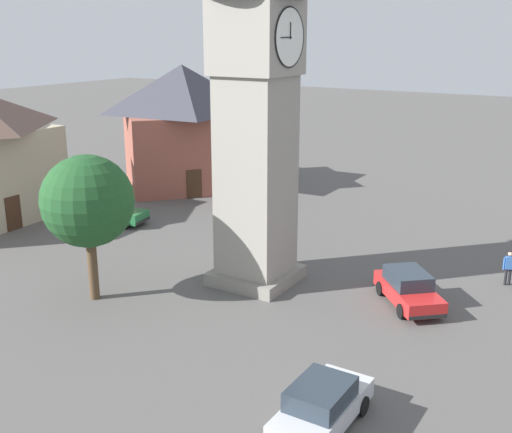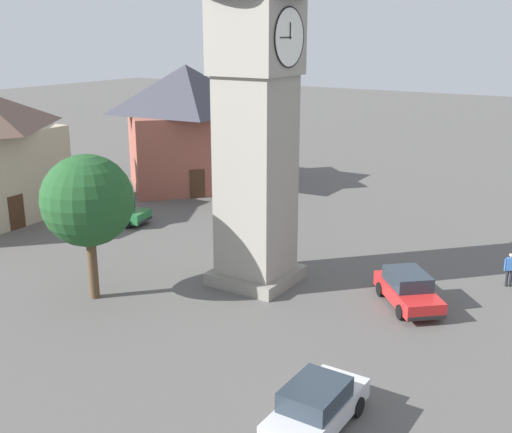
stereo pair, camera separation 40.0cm
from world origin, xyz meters
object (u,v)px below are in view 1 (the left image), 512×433
object	(u,v)px
clock_tower	(256,55)
tree	(88,202)
car_blue_kerb	(408,288)
pedestrian	(509,265)
car_red_corner	(113,212)
building_shop_left	(183,125)
car_silver_kerb	(322,405)

from	to	relation	value
clock_tower	tree	world-z (taller)	clock_tower
car_blue_kerb	pedestrian	xyz separation A→B (m)	(-4.65, 3.34, 0.25)
car_blue_kerb	tree	distance (m)	14.51
car_red_corner	tree	size ratio (longest dim) A/B	0.66
car_blue_kerb	building_shop_left	xyz separation A→B (m)	(-12.52, -21.98, 3.97)
car_blue_kerb	building_shop_left	size ratio (longest dim) A/B	0.35
car_red_corner	building_shop_left	world-z (taller)	building_shop_left
clock_tower	car_silver_kerb	bearing A→B (deg)	41.13
car_silver_kerb	clock_tower	bearing A→B (deg)	-138.87
car_red_corner	tree	distance (m)	12.22
clock_tower	car_blue_kerb	size ratio (longest dim) A/B	4.33
clock_tower	car_blue_kerb	bearing A→B (deg)	99.38
building_shop_left	pedestrian	bearing A→B (deg)	72.72
pedestrian	tree	size ratio (longest dim) A/B	0.26
tree	car_red_corner	bearing A→B (deg)	-140.46
car_silver_kerb	building_shop_left	world-z (taller)	building_shop_left
clock_tower	building_shop_left	world-z (taller)	clock_tower
car_red_corner	pedestrian	world-z (taller)	pedestrian
car_red_corner	building_shop_left	xyz separation A→B (m)	(-10.28, -2.29, 3.97)
car_blue_kerb	car_silver_kerb	size ratio (longest dim) A/B	1.02
car_silver_kerb	car_red_corner	bearing A→B (deg)	-121.23
clock_tower	building_shop_left	xyz separation A→B (m)	(-13.70, -14.85, -5.87)
car_silver_kerb	building_shop_left	xyz separation A→B (m)	(-22.61, -22.63, 3.97)
car_red_corner	tree	xyz separation A→B (m)	(8.96, 7.40, 3.77)
tree	building_shop_left	bearing A→B (deg)	-153.28
car_blue_kerb	car_silver_kerb	world-z (taller)	same
car_blue_kerb	pedestrian	bearing A→B (deg)	144.35
clock_tower	building_shop_left	bearing A→B (deg)	-132.70
pedestrian	building_shop_left	distance (m)	26.77
car_silver_kerb	tree	world-z (taller)	tree
car_blue_kerb	pedestrian	world-z (taller)	pedestrian
car_blue_kerb	pedestrian	distance (m)	5.73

